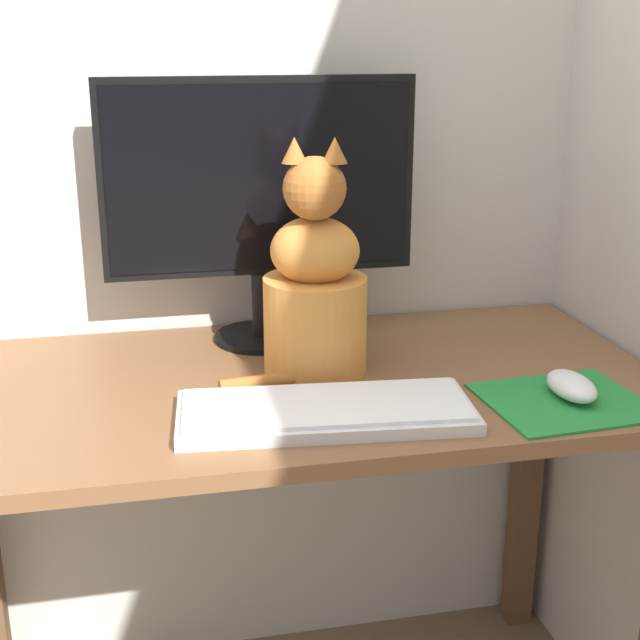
{
  "coord_description": "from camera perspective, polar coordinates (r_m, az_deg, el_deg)",
  "views": [
    {
      "loc": [
        -0.23,
        -1.28,
        1.23
      ],
      "look_at": [
        0.03,
        -0.06,
        0.83
      ],
      "focal_mm": 50.0,
      "sensor_mm": 36.0,
      "label": 1
    }
  ],
  "objects": [
    {
      "name": "computer_mouse_right",
      "position": [
        1.37,
        15.79,
        -4.09
      ],
      "size": [
        0.06,
        0.11,
        0.04
      ],
      "color": "white",
      "rests_on": "mousepad_right"
    },
    {
      "name": "desk",
      "position": [
        1.45,
        -1.74,
        -8.01
      ],
      "size": [
        1.16,
        0.58,
        0.71
      ],
      "color": "brown",
      "rests_on": "ground_plane"
    },
    {
      "name": "wall_back",
      "position": [
        1.62,
        -4.16,
        18.62
      ],
      "size": [
        7.0,
        0.04,
        2.5
      ],
      "color": "beige",
      "rests_on": "ground_plane"
    },
    {
      "name": "monitor",
      "position": [
        1.52,
        -3.87,
        8.07
      ],
      "size": [
        0.53,
        0.17,
        0.45
      ],
      "color": "black",
      "rests_on": "desk"
    },
    {
      "name": "mousepad_right",
      "position": [
        1.37,
        15.36,
        -5.05
      ],
      "size": [
        0.24,
        0.22,
        0.0
      ],
      "rotation": [
        0.0,
        0.0,
        0.07
      ],
      "color": "#238438",
      "rests_on": "desk"
    },
    {
      "name": "cat",
      "position": [
        1.39,
        -0.35,
        2.07
      ],
      "size": [
        0.26,
        0.2,
        0.37
      ],
      "rotation": [
        0.0,
        0.0,
        -0.24
      ],
      "color": "#D6893D",
      "rests_on": "desk"
    },
    {
      "name": "keyboard",
      "position": [
        1.26,
        0.36,
        -5.85
      ],
      "size": [
        0.43,
        0.21,
        0.02
      ],
      "rotation": [
        0.0,
        0.0,
        -0.09
      ],
      "color": "silver",
      "rests_on": "desk"
    }
  ]
}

